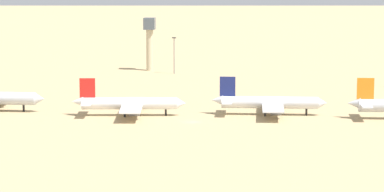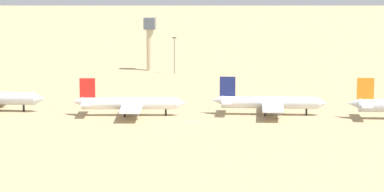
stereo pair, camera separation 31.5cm
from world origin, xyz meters
name	(u,v)px [view 1 (the left image)]	position (x,y,z in m)	size (l,w,h in m)	color
ground	(192,122)	(0.00, 0.00, 0.00)	(4000.00, 4000.00, 0.00)	tan
parked_jet_red_2	(128,103)	(-22.13, 9.74, 4.09)	(37.76, 31.93, 12.47)	white
parked_jet_navy_3	(268,103)	(23.74, 15.83, 4.15)	(38.24, 32.05, 12.65)	silver
control_tower	(150,39)	(-32.71, 132.27, 14.67)	(5.20, 5.20, 24.30)	#C6B793
light_pole_west	(174,53)	(-20.10, 121.12, 9.44)	(1.80, 0.50, 16.44)	#59595E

